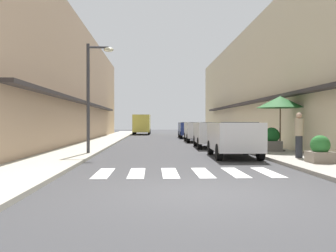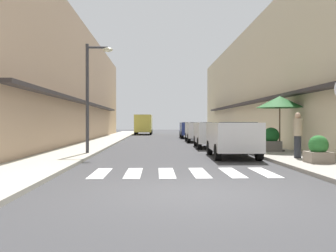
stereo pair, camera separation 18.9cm
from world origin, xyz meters
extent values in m
plane|color=#38383A|center=(0.00, 17.60, 0.00)|extent=(96.77, 96.77, 0.00)
cube|color=#ADA899|center=(-4.65, 17.60, 0.06)|extent=(2.39, 61.58, 0.12)
cube|color=#9E998E|center=(4.65, 17.60, 0.06)|extent=(2.39, 61.58, 0.12)
cube|color=tan|center=(-8.34, 18.79, 4.22)|extent=(5.00, 41.59, 8.44)
cube|color=#332D2D|center=(-5.59, 18.79, 2.80)|extent=(0.50, 29.11, 0.16)
cube|color=beige|center=(8.34, 18.79, 4.18)|extent=(5.00, 41.59, 8.36)
cube|color=#332D2D|center=(5.59, 18.79, 2.80)|extent=(0.50, 29.11, 0.16)
cube|color=silver|center=(-2.38, 3.03, 0.01)|extent=(0.45, 2.20, 0.01)
cube|color=silver|center=(-1.43, 3.03, 0.01)|extent=(0.45, 2.20, 0.01)
cube|color=silver|center=(-0.48, 3.03, 0.01)|extent=(0.45, 2.20, 0.01)
cube|color=silver|center=(0.47, 3.03, 0.01)|extent=(0.45, 2.20, 0.01)
cube|color=silver|center=(1.42, 3.03, 0.01)|extent=(0.45, 2.20, 0.01)
cube|color=silver|center=(2.38, 3.03, 0.01)|extent=(0.45, 2.20, 0.01)
cube|color=silver|center=(2.40, 7.67, 0.89)|extent=(1.87, 3.97, 1.13)
cube|color=black|center=(2.40, 7.48, 1.19)|extent=(1.54, 2.24, 0.56)
cylinder|color=black|center=(1.65, 8.99, 0.32)|extent=(0.24, 0.65, 0.64)
cylinder|color=black|center=(3.24, 8.94, 0.32)|extent=(0.24, 0.65, 0.64)
cylinder|color=black|center=(1.57, 6.40, 0.32)|extent=(0.24, 0.65, 0.64)
cylinder|color=black|center=(3.16, 6.35, 0.32)|extent=(0.24, 0.65, 0.64)
cube|color=silver|center=(2.40, 13.54, 0.89)|extent=(1.90, 4.06, 1.13)
cube|color=black|center=(2.40, 13.34, 1.19)|extent=(1.55, 2.29, 0.56)
cylinder|color=black|center=(1.66, 14.89, 0.32)|extent=(0.24, 0.65, 0.64)
cylinder|color=black|center=(3.25, 14.83, 0.32)|extent=(0.24, 0.65, 0.64)
cylinder|color=black|center=(1.56, 12.25, 0.32)|extent=(0.24, 0.65, 0.64)
cylinder|color=black|center=(3.15, 12.19, 0.32)|extent=(0.24, 0.65, 0.64)
cube|color=silver|center=(2.40, 20.06, 0.89)|extent=(1.83, 4.00, 1.13)
cube|color=black|center=(2.40, 19.86, 1.19)|extent=(1.51, 2.25, 0.56)
cylinder|color=black|center=(1.64, 21.38, 0.32)|extent=(0.23, 0.64, 0.64)
cylinder|color=black|center=(3.23, 21.35, 0.32)|extent=(0.23, 0.64, 0.64)
cylinder|color=black|center=(1.58, 18.76, 0.32)|extent=(0.23, 0.64, 0.64)
cylinder|color=black|center=(3.17, 18.73, 0.32)|extent=(0.23, 0.64, 0.64)
cube|color=navy|center=(2.40, 26.67, 0.89)|extent=(1.82, 4.30, 1.13)
cube|color=black|center=(2.40, 26.46, 1.19)|extent=(1.51, 2.41, 0.56)
cylinder|color=black|center=(1.63, 28.10, 0.32)|extent=(0.23, 0.64, 0.64)
cylinder|color=black|center=(3.22, 28.07, 0.32)|extent=(0.23, 0.64, 0.64)
cylinder|color=black|center=(1.59, 25.28, 0.32)|extent=(0.23, 0.64, 0.64)
cylinder|color=black|center=(3.18, 25.25, 0.32)|extent=(0.23, 0.64, 0.64)
cube|color=#D8CC4C|center=(-2.25, 37.08, 1.34)|extent=(2.06, 5.44, 2.03)
cube|color=black|center=(-2.25, 36.81, 2.09)|extent=(1.70, 3.06, 0.56)
cylinder|color=black|center=(-3.11, 38.88, 0.32)|extent=(0.23, 0.64, 0.64)
cylinder|color=black|center=(-1.32, 38.84, 0.32)|extent=(0.23, 0.64, 0.64)
cylinder|color=black|center=(-3.18, 35.31, 0.32)|extent=(0.23, 0.64, 0.64)
cylinder|color=black|center=(-1.39, 35.28, 0.32)|extent=(0.23, 0.64, 0.64)
cylinder|color=#38383D|center=(-3.80, 8.74, 2.51)|extent=(0.14, 0.14, 4.79)
cylinder|color=#38383D|center=(-3.35, 8.74, 4.76)|extent=(0.90, 0.10, 0.10)
ellipsoid|color=beige|center=(-2.90, 8.74, 4.66)|extent=(0.44, 0.28, 0.20)
cylinder|color=#262626|center=(4.99, 9.40, 0.15)|extent=(0.48, 0.48, 0.06)
cylinder|color=#4C3823|center=(4.99, 9.40, 1.27)|extent=(0.06, 0.06, 2.30)
cone|color=#19511E|center=(4.99, 9.40, 2.42)|extent=(2.19, 2.19, 0.55)
cube|color=gray|center=(4.64, 4.53, 0.30)|extent=(0.77, 0.77, 0.37)
sphere|color=#2D7533|center=(4.64, 4.53, 0.71)|extent=(0.65, 0.65, 0.65)
cube|color=slate|center=(4.61, 9.46, 0.36)|extent=(0.79, 0.79, 0.47)
sphere|color=#195623|center=(4.61, 9.46, 0.85)|extent=(0.74, 0.74, 0.74)
cylinder|color=#282B33|center=(4.57, 6.14, 0.54)|extent=(0.26, 0.26, 0.83)
cylinder|color=tan|center=(4.57, 6.14, 1.28)|extent=(0.34, 0.34, 0.66)
sphere|color=tan|center=(4.57, 6.14, 1.72)|extent=(0.23, 0.23, 0.23)
camera|label=1|loc=(-0.97, -7.56, 1.47)|focal=39.40mm
camera|label=2|loc=(-0.78, -7.57, 1.47)|focal=39.40mm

